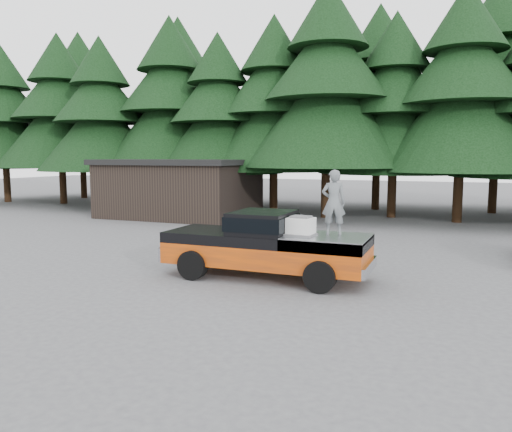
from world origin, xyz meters
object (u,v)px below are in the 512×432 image
at_px(man_on_bed, 334,202).
at_px(utility_building, 180,188).
at_px(pickup_truck, 266,255).
at_px(air_compressor, 301,227).

bearing_deg(man_on_bed, utility_building, -59.25).
xyz_separation_m(pickup_truck, utility_building, (-9.92, 12.11, 1.00)).
relative_size(pickup_truck, man_on_bed, 3.35).
xyz_separation_m(pickup_truck, man_on_bed, (1.88, 0.29, 1.56)).
distance_m(pickup_truck, man_on_bed, 2.46).
bearing_deg(air_compressor, utility_building, 136.10).
distance_m(pickup_truck, air_compressor, 1.45).
bearing_deg(air_compressor, pickup_truck, 171.93).
xyz_separation_m(pickup_truck, air_compressor, (1.11, -0.24, 0.90)).
distance_m(pickup_truck, utility_building, 15.69).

